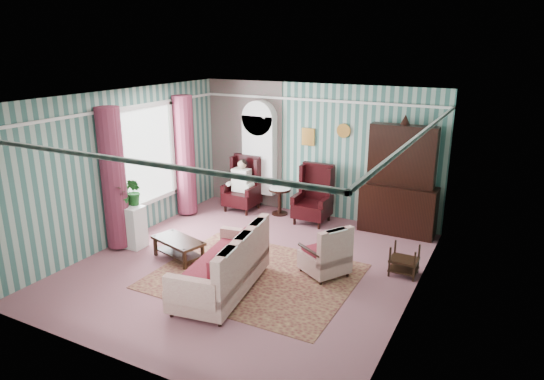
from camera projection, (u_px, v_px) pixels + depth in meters
The scene contains 17 objects.
floor at pixel (248, 265), 8.44m from camera, with size 6.00×6.00×0.00m, color #8A5058.
room_shell at pixel (221, 147), 8.27m from camera, with size 5.53×6.02×2.91m.
bookcase at pixel (259, 160), 11.11m from camera, with size 0.80×0.28×2.24m, color silver.
dresser_hutch at pixel (400, 177), 9.55m from camera, with size 1.50×0.56×2.36m, color black.
wingback_left at pixel (242, 184), 11.04m from camera, with size 0.76×0.80×1.25m, color black.
wingback_right at pixel (312, 195), 10.26m from camera, with size 0.76×0.80×1.25m, color black.
seated_woman at pixel (242, 185), 11.05m from camera, with size 0.44×0.40×1.18m, color white, non-canonical shape.
round_side_table at pixel (280, 201), 10.86m from camera, with size 0.50×0.50×0.60m, color black.
nest_table at pixel (404, 260), 8.03m from camera, with size 0.45×0.38×0.54m, color black.
plant_stand at pixel (130, 226), 9.13m from camera, with size 0.55×0.35×0.80m, color silver.
rug at pixel (255, 276), 8.05m from camera, with size 3.20×2.60×0.01m, color #4D2019.
sofa at pixel (221, 260), 7.41m from camera, with size 2.02×1.11×1.08m, color #C0B894.
floral_armchair at pixel (325, 249), 7.99m from camera, with size 0.74×0.72×0.90m, color beige.
coffee_table at pixel (179, 249), 8.64m from camera, with size 0.99×0.49×0.38m, color black.
potted_plant_a at pixel (122, 196), 8.87m from camera, with size 0.41×0.36×0.46m, color #1B571B.
potted_plant_b at pixel (134, 192), 8.98m from camera, with size 0.29×0.23×0.53m, color #1B4F18.
potted_plant_c at pixel (127, 194), 9.07m from camera, with size 0.22×0.22×0.40m, color #21591C.
Camera 1 is at (3.92, -6.61, 3.73)m, focal length 32.00 mm.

